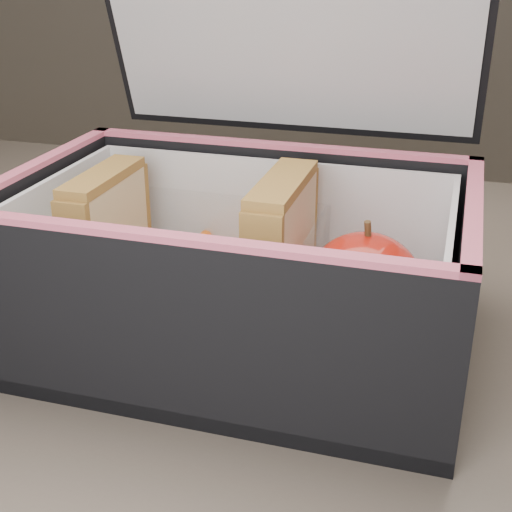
{
  "coord_description": "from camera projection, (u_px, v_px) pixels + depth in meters",
  "views": [
    {
      "loc": [
        0.1,
        -0.46,
        1.01
      ],
      "look_at": [
        -0.03,
        -0.03,
        0.81
      ],
      "focal_mm": 50.0,
      "sensor_mm": 36.0,
      "label": 1
    }
  ],
  "objects": [
    {
      "name": "plastic_tub",
      "position": [
        192.0,
        268.0,
        0.51
      ],
      "size": [
        0.17,
        0.12,
        0.07
      ],
      "primitive_type": null,
      "color": "white",
      "rests_on": "lunch_bag"
    },
    {
      "name": "sandwich_right",
      "position": [
        281.0,
        253.0,
        0.48
      ],
      "size": [
        0.03,
        0.1,
        0.11
      ],
      "color": "tan",
      "rests_on": "plastic_tub"
    },
    {
      "name": "lunch_bag",
      "position": [
        240.0,
        254.0,
        0.49
      ],
      "size": [
        0.31,
        0.27,
        0.3
      ],
      "color": "black",
      "rests_on": "kitchen_table"
    },
    {
      "name": "paper_napkin",
      "position": [
        361.0,
        339.0,
        0.48
      ],
      "size": [
        0.09,
        0.09,
        0.01
      ],
      "primitive_type": "cube",
      "rotation": [
        0.0,
        0.0,
        0.14
      ],
      "color": "white",
      "rests_on": "lunch_bag"
    },
    {
      "name": "carrot_sticks",
      "position": [
        185.0,
        285.0,
        0.52
      ],
      "size": [
        0.05,
        0.15,
        0.03
      ],
      "color": "#F95700",
      "rests_on": "plastic_tub"
    },
    {
      "name": "sandwich_left",
      "position": [
        108.0,
        237.0,
        0.52
      ],
      "size": [
        0.02,
        0.09,
        0.1
      ],
      "color": "tan",
      "rests_on": "plastic_tub"
    },
    {
      "name": "kitchen_table",
      "position": [
        297.0,
        424.0,
        0.57
      ],
      "size": [
        1.2,
        0.8,
        0.75
      ],
      "color": "#544A41",
      "rests_on": "ground"
    },
    {
      "name": "red_apple",
      "position": [
        364.0,
        285.0,
        0.47
      ],
      "size": [
        0.1,
        0.1,
        0.08
      ],
      "rotation": [
        0.0,
        0.0,
        -0.36
      ],
      "color": "#98150B",
      "rests_on": "paper_napkin"
    }
  ]
}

